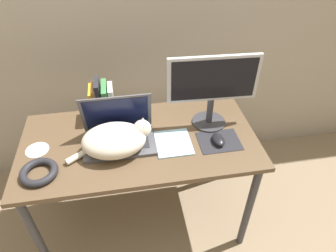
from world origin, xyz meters
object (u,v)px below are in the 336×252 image
(cable_coil, at_px, (39,172))
(laptop, at_px, (119,133))
(book_row, at_px, (102,102))
(webcam, at_px, (133,106))
(external_monitor, at_px, (213,86))
(cd_disc, at_px, (37,150))
(computer_mouse, at_px, (218,139))
(notepad, at_px, (173,143))
(cat, at_px, (116,140))

(cable_coil, bearing_deg, laptop, 25.20)
(book_row, height_order, webcam, book_row)
(external_monitor, bearing_deg, cable_coil, -164.63)
(book_row, height_order, cable_coil, book_row)
(cable_coil, relative_size, webcam, 2.26)
(external_monitor, bearing_deg, webcam, 157.65)
(webcam, relative_size, cd_disc, 0.66)
(laptop, height_order, webcam, laptop)
(computer_mouse, bearing_deg, external_monitor, 91.49)
(external_monitor, relative_size, book_row, 1.99)
(computer_mouse, bearing_deg, webcam, 141.01)
(webcam, bearing_deg, book_row, -174.78)
(book_row, bearing_deg, notepad, -39.44)
(book_row, xyz_separation_m, cable_coil, (-0.31, -0.41, -0.09))
(external_monitor, height_order, book_row, external_monitor)
(cable_coil, height_order, cd_disc, cable_coil)
(book_row, xyz_separation_m, cd_disc, (-0.35, -0.23, -0.11))
(computer_mouse, bearing_deg, laptop, 168.45)
(laptop, xyz_separation_m, computer_mouse, (0.52, -0.11, -0.03))
(webcam, distance_m, cd_disc, 0.58)
(computer_mouse, distance_m, notepad, 0.24)
(cat, bearing_deg, notepad, 0.36)
(laptop, xyz_separation_m, webcam, (0.09, 0.24, 0.00))
(laptop, distance_m, cable_coil, 0.43)
(external_monitor, height_order, webcam, external_monitor)
(external_monitor, distance_m, book_row, 0.63)
(notepad, xyz_separation_m, webcam, (-0.19, 0.32, 0.05))
(external_monitor, xyz_separation_m, computer_mouse, (0.00, -0.17, -0.23))
(computer_mouse, distance_m, cable_coil, 0.92)
(external_monitor, relative_size, cable_coil, 2.71)
(laptop, bearing_deg, book_row, 109.71)
(cable_coil, xyz_separation_m, notepad, (0.67, 0.11, -0.01))
(cable_coil, bearing_deg, webcam, 41.29)
(cat, height_order, notepad, cat)
(external_monitor, bearing_deg, book_row, 165.14)
(cat, xyz_separation_m, notepad, (0.30, 0.00, -0.07))
(laptop, distance_m, external_monitor, 0.56)
(cat, xyz_separation_m, cable_coil, (-0.37, -0.11, -0.06))
(laptop, bearing_deg, notepad, -14.70)
(computer_mouse, height_order, cd_disc, computer_mouse)
(cat, height_order, cd_disc, cat)
(cat, bearing_deg, computer_mouse, -3.25)
(cat, distance_m, cd_disc, 0.43)
(cable_coil, bearing_deg, cat, 16.02)
(cd_disc, bearing_deg, cat, -9.80)
(computer_mouse, relative_size, book_row, 0.43)
(notepad, height_order, cd_disc, notepad)
(webcam, bearing_deg, cd_disc, -154.87)
(notepad, distance_m, cd_disc, 0.72)
(computer_mouse, relative_size, webcam, 1.33)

